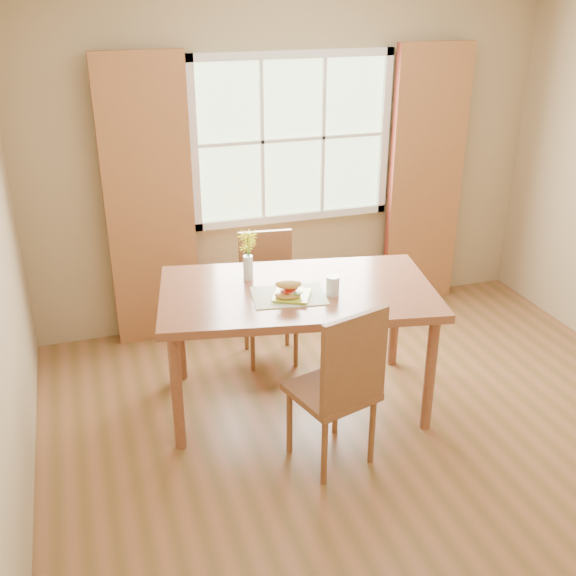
% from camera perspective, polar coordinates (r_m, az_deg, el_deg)
% --- Properties ---
extents(room, '(4.24, 3.84, 2.74)m').
position_cam_1_polar(room, '(3.75, 9.44, 4.32)').
color(room, brown).
rests_on(room, ground).
extents(window, '(1.62, 0.06, 1.32)m').
position_cam_1_polar(window, '(5.37, 0.38, 12.48)').
color(window, beige).
rests_on(window, room).
extents(curtain_left, '(0.65, 0.08, 2.20)m').
position_cam_1_polar(curtain_left, '(5.15, -11.64, 6.83)').
color(curtain_left, maroon).
rests_on(curtain_left, room).
extents(curtain_right, '(0.65, 0.08, 2.20)m').
position_cam_1_polar(curtain_right, '(5.84, 11.57, 8.95)').
color(curtain_right, maroon).
rests_on(curtain_right, room).
extents(dining_table, '(1.88, 1.28, 0.84)m').
position_cam_1_polar(dining_table, '(4.31, 0.79, -1.15)').
color(dining_table, brown).
rests_on(dining_table, room).
extents(chair_near, '(0.53, 0.53, 1.04)m').
position_cam_1_polar(chair_near, '(3.83, 4.56, -8.03)').
color(chair_near, brown).
rests_on(chair_near, room).
extents(chair_far, '(0.44, 0.44, 0.96)m').
position_cam_1_polar(chair_far, '(5.01, -1.69, -0.21)').
color(chair_far, brown).
rests_on(chair_far, room).
extents(placemat, '(0.49, 0.39, 0.01)m').
position_cam_1_polar(placemat, '(4.17, 0.07, -0.65)').
color(placemat, beige).
rests_on(placemat, dining_table).
extents(plate, '(0.29, 0.29, 0.01)m').
position_cam_1_polar(plate, '(4.15, 0.31, -0.70)').
color(plate, '#ADC030').
rests_on(plate, placemat).
extents(croissant_sandwich, '(0.19, 0.15, 0.12)m').
position_cam_1_polar(croissant_sandwich, '(4.08, 0.03, -0.10)').
color(croissant_sandwich, gold).
rests_on(croissant_sandwich, plate).
extents(water_glass, '(0.08, 0.08, 0.13)m').
position_cam_1_polar(water_glass, '(4.17, 3.80, 0.15)').
color(water_glass, silver).
rests_on(water_glass, dining_table).
extents(flower_vase, '(0.13, 0.13, 0.33)m').
position_cam_1_polar(flower_vase, '(4.35, -3.43, 3.28)').
color(flower_vase, silver).
rests_on(flower_vase, dining_table).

